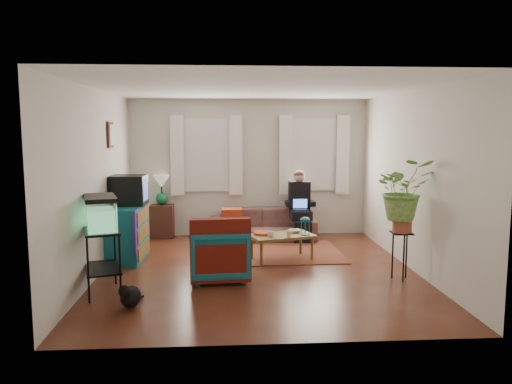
{
  "coord_description": "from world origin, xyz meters",
  "views": [
    {
      "loc": [
        -0.49,
        -7.02,
        2.04
      ],
      "look_at": [
        0.0,
        0.4,
        1.1
      ],
      "focal_mm": 35.0,
      "sensor_mm": 36.0,
      "label": 1
    }
  ],
  "objects": [
    {
      "name": "side_table",
      "position": [
        -1.65,
        2.38,
        0.31
      ],
      "size": [
        0.43,
        0.43,
        0.62
      ],
      "primitive_type": "cube",
      "rotation": [
        0.0,
        0.0,
        -0.02
      ],
      "color": "#422418",
      "rests_on": "floor"
    },
    {
      "name": "picture_frame",
      "position": [
        -2.21,
        0.85,
        1.95
      ],
      "size": [
        0.04,
        0.32,
        0.4
      ],
      "primitive_type": "cube",
      "color": "#3D2616",
      "rests_on": "wall_left"
    },
    {
      "name": "aquarium_stand",
      "position": [
        -2.0,
        -0.87,
        0.41
      ],
      "size": [
        0.6,
        0.81,
        0.81
      ],
      "primitive_type": "cube",
      "rotation": [
        0.0,
        0.0,
        0.3
      ],
      "color": "black",
      "rests_on": "floor"
    },
    {
      "name": "cup_a",
      "position": [
        0.23,
        0.42,
        0.45
      ],
      "size": [
        0.14,
        0.14,
        0.09
      ],
      "primitive_type": "imported",
      "rotation": [
        0.0,
        0.0,
        0.3
      ],
      "color": "white",
      "rests_on": "coffee_table"
    },
    {
      "name": "black_cat",
      "position": [
        -1.56,
        -1.4,
        0.15
      ],
      "size": [
        0.33,
        0.42,
        0.31
      ],
      "primitive_type": "ellipsoid",
      "rotation": [
        0.0,
        0.0,
        -0.3
      ],
      "color": "black",
      "rests_on": "floor"
    },
    {
      "name": "potted_plant",
      "position": [
        1.91,
        -0.56,
        1.11
      ],
      "size": [
        0.76,
        0.65,
        0.83
      ],
      "primitive_type": "imported",
      "rotation": [
        0.0,
        0.0,
        -0.01
      ],
      "color": "#599947",
      "rests_on": "plant_stand"
    },
    {
      "name": "area_rug",
      "position": [
        0.43,
        1.02,
        0.01
      ],
      "size": [
        2.03,
        1.63,
        0.01
      ],
      "primitive_type": "cube",
      "rotation": [
        0.0,
        0.0,
        0.02
      ],
      "color": "maroon",
      "rests_on": "floor"
    },
    {
      "name": "sofa",
      "position": [
        0.22,
        2.05,
        0.38
      ],
      "size": [
        1.95,
        0.77,
        0.76
      ],
      "primitive_type": "imported",
      "rotation": [
        0.0,
        0.0,
        -0.0
      ],
      "color": "brown",
      "rests_on": "floor"
    },
    {
      "name": "birdcage",
      "position": [
        0.78,
        0.54,
        0.54
      ],
      "size": [
        0.2,
        0.2,
        0.28
      ],
      "primitive_type": null,
      "rotation": [
        0.0,
        0.0,
        0.3
      ],
      "color": "#115B6B",
      "rests_on": "coffee_table"
    },
    {
      "name": "bowl",
      "position": [
        0.64,
        0.73,
        0.43
      ],
      "size": [
        0.24,
        0.24,
        0.05
      ],
      "primitive_type": "imported",
      "rotation": [
        0.0,
        0.0,
        0.3
      ],
      "color": "white",
      "rests_on": "coffee_table"
    },
    {
      "name": "table_lamp",
      "position": [
        -1.65,
        2.38,
        0.89
      ],
      "size": [
        0.33,
        0.33,
        0.57
      ],
      "primitive_type": null,
      "rotation": [
        0.0,
        0.0,
        -0.02
      ],
      "color": "white",
      "rests_on": "side_table"
    },
    {
      "name": "wall_front",
      "position": [
        0.0,
        -2.5,
        1.3
      ],
      "size": [
        4.5,
        0.01,
        2.6
      ],
      "primitive_type": "cube",
      "color": "silver",
      "rests_on": "floor"
    },
    {
      "name": "dresser",
      "position": [
        -1.99,
        0.72,
        0.43
      ],
      "size": [
        0.52,
        0.98,
        0.86
      ],
      "primitive_type": "cube",
      "rotation": [
        0.0,
        0.0,
        -0.04
      ],
      "color": "#12646F",
      "rests_on": "floor"
    },
    {
      "name": "crt_tv",
      "position": [
        -1.97,
        0.81,
        1.09
      ],
      "size": [
        0.55,
        0.5,
        0.46
      ],
      "primitive_type": "cube",
      "rotation": [
        0.0,
        0.0,
        -0.04
      ],
      "color": "black",
      "rests_on": "dresser"
    },
    {
      "name": "serape_throw",
      "position": [
        -0.53,
        -0.66,
        0.56
      ],
      "size": [
        0.81,
        0.24,
        0.65
      ],
      "primitive_type": "cube",
      "rotation": [
        0.0,
        0.0,
        0.07
      ],
      "color": "#9E0A0A",
      "rests_on": "armchair"
    },
    {
      "name": "snack_tray",
      "position": [
        0.12,
        0.62,
        0.42
      ],
      "size": [
        0.38,
        0.38,
        0.04
      ],
      "primitive_type": "cylinder",
      "rotation": [
        0.0,
        0.0,
        0.3
      ],
      "color": "#B21414",
      "rests_on": "coffee_table"
    },
    {
      "name": "window_right",
      "position": [
        1.25,
        2.48,
        1.55
      ],
      "size": [
        1.08,
        0.04,
        1.38
      ],
      "primitive_type": "cube",
      "color": "white",
      "rests_on": "wall_back"
    },
    {
      "name": "wall_right",
      "position": [
        2.25,
        0.0,
        1.3
      ],
      "size": [
        0.01,
        5.0,
        2.6
      ],
      "primitive_type": "cube",
      "color": "silver",
      "rests_on": "floor"
    },
    {
      "name": "aquarium",
      "position": [
        -2.0,
        -0.87,
        1.03
      ],
      "size": [
        0.54,
        0.74,
        0.43
      ],
      "primitive_type": "cube",
      "rotation": [
        0.0,
        0.0,
        0.3
      ],
      "color": "#7FD899",
      "rests_on": "aquarium_stand"
    },
    {
      "name": "curtains_right",
      "position": [
        1.25,
        2.4,
        1.55
      ],
      "size": [
        1.36,
        0.06,
        1.5
      ],
      "primitive_type": "cube",
      "color": "white",
      "rests_on": "wall_back"
    },
    {
      "name": "wall_back",
      "position": [
        0.0,
        2.5,
        1.3
      ],
      "size": [
        4.5,
        0.01,
        2.6
      ],
      "primitive_type": "cube",
      "color": "silver",
      "rests_on": "floor"
    },
    {
      "name": "seated_person",
      "position": [
        0.93,
        2.05,
        0.58
      ],
      "size": [
        0.49,
        0.6,
        1.16
      ],
      "primitive_type": null,
      "rotation": [
        0.0,
        0.0,
        -0.0
      ],
      "color": "black",
      "rests_on": "sofa"
    },
    {
      "name": "plant_stand",
      "position": [
        1.91,
        -0.56,
        0.33
      ],
      "size": [
        0.28,
        0.28,
        0.66
      ],
      "primitive_type": "cube",
      "rotation": [
        0.0,
        0.0,
        -0.01
      ],
      "color": "black",
      "rests_on": "floor"
    },
    {
      "name": "armchair",
      "position": [
        -0.56,
        -0.35,
        0.4
      ],
      "size": [
        0.82,
        0.78,
        0.79
      ],
      "primitive_type": "imported",
      "rotation": [
        0.0,
        0.0,
        3.21
      ],
      "color": "#105D65",
      "rests_on": "floor"
    },
    {
      "name": "floor",
      "position": [
        0.0,
        0.0,
        0.0
      ],
      "size": [
        4.5,
        5.0,
        0.01
      ],
      "primitive_type": "cube",
      "color": "#4F2B14",
      "rests_on": "ground"
    },
    {
      "name": "curtains_left",
      "position": [
        -0.8,
        2.4,
        1.55
      ],
      "size": [
        1.36,
        0.06,
        1.5
      ],
      "primitive_type": "cube",
      "color": "white",
      "rests_on": "wall_back"
    },
    {
      "name": "wall_left",
      "position": [
        -2.25,
        0.0,
        1.3
      ],
      "size": [
        0.01,
        5.0,
        2.6
      ],
      "primitive_type": "cube",
      "color": "silver",
      "rests_on": "floor"
    },
    {
      "name": "window_left",
      "position": [
        -0.8,
        2.48,
        1.55
      ],
      "size": [
        1.08,
        0.04,
        1.38
      ],
      "primitive_type": "cube",
      "color": "white",
      "rests_on": "wall_back"
    },
    {
      "name": "ceiling",
      "position": [
        0.0,
        0.0,
        2.6
      ],
      "size": [
        4.5,
        5.0,
        0.01
      ],
      "primitive_type": "cube",
      "color": "white",
      "rests_on": "wall_back"
    },
    {
      "name": "cup_b",
      "position": [
        0.51,
        0.43,
        0.44
      ],
      "size": [
        0.11,
        0.11,
        0.08
      ],
      "primitive_type": "imported",
      "rotation": [
        0.0,
        0.0,
        0.3
      ],
      "color": "beige",
      "rests_on": "coffee_table"
    },
    {
      "name": "coffee_table",
      "position": [
        0.42,
        0.57,
        0.2
      ],
      "size": [
        1.09,
        0.79,
        0.4
      ],
      "primitive_type": "cube",
      "rotation": [
        0.0,
        0.0,
        0.3
      ],
      "color": "brown",
      "rests_on": "floor"
    }
  ]
}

